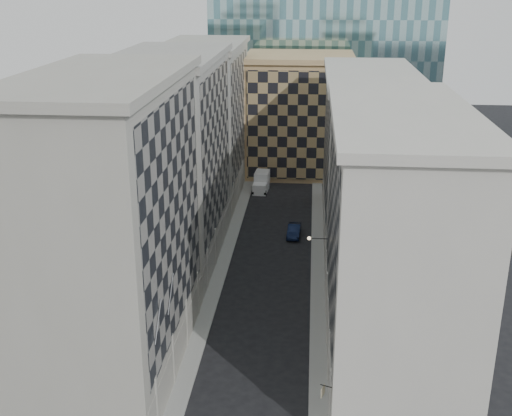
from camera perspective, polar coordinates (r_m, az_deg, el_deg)
The scene contains 13 objects.
sidewalk_west at distance 70.94m, azimuth -3.03°, elevation -5.17°, with size 1.50×100.00×0.15m, color #979792.
sidewalk_east at distance 70.33m, azimuth 5.51°, elevation -5.47°, with size 1.50×100.00×0.15m, color #979792.
bldg_left_a at distance 50.47m, azimuth -12.61°, elevation -1.81°, with size 10.80×22.80×23.70m.
bldg_left_b at distance 70.80m, azimuth -7.39°, elevation 4.35°, with size 10.80×22.80×22.70m.
bldg_left_c at distance 91.91m, azimuth -4.51°, elevation 7.72°, with size 10.80×22.80×21.70m.
bldg_right_a at distance 52.90m, azimuth 12.03°, elevation -2.50°, with size 10.80×26.80×20.70m.
bldg_right_b at distance 78.57m, azimuth 9.85°, elevation 4.66°, with size 10.80×28.80×19.70m.
tan_block at distance 103.61m, azimuth 3.81°, elevation 8.33°, with size 16.80×14.80×18.80m.
flagpoles_left at distance 46.43m, azimuth -8.13°, elevation -8.71°, with size 0.10×6.33×2.33m.
bracket_lamp at distance 62.36m, azimuth 4.91°, elevation -2.71°, with size 1.98×0.36×0.36m.
box_truck at distance 95.49m, azimuth 0.49°, elevation 2.26°, with size 2.33×5.11×2.74m.
dark_car at distance 78.84m, azimuth 3.40°, elevation -2.03°, with size 1.52×4.35×1.43m, color #0F1A39.
shop_sign at distance 45.05m, azimuth 5.99°, elevation -15.84°, with size 0.79×0.69×0.80m.
Camera 1 is at (4.10, -33.62, 30.03)m, focal length 45.00 mm.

